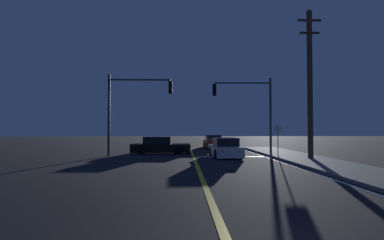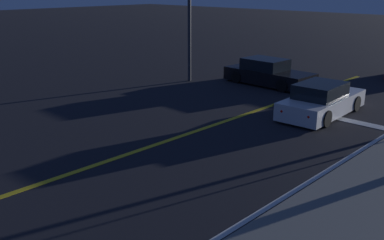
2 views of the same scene
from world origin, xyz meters
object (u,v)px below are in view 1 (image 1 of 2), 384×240
Objects in this scene: car_side_waiting_red at (213,142)px; car_far_approaching_white at (225,149)px; traffic_signal_far_left at (132,101)px; traffic_signal_near_right at (250,103)px; street_sign_corner at (278,135)px; car_mid_block_black at (160,146)px; utility_pole_right at (310,83)px.

car_far_approaching_white is at bearing -91.35° from car_side_waiting_red.
traffic_signal_near_right is at bearing 8.92° from traffic_signal_far_left.
street_sign_corner is (3.43, -10.85, 0.93)m from car_side_waiting_red.
car_far_approaching_white is at bearing 45.89° from traffic_signal_near_right.
car_mid_block_black is 7.86m from traffic_signal_near_right.
traffic_signal_near_right reaches higher than car_mid_block_black.
utility_pole_right reaches higher than traffic_signal_far_left.
car_side_waiting_red is (4.93, 7.22, -0.00)m from car_mid_block_black.
car_side_waiting_red is at bearing 147.18° from car_mid_block_black.
traffic_signal_near_right is 1.00× the size of traffic_signal_far_left.
traffic_signal_far_left is at bearing 169.34° from car_far_approaching_white.
traffic_signal_far_left reaches higher than car_far_approaching_white.
car_mid_block_black is 2.13× the size of street_sign_corner.
car_side_waiting_red is at bearing 110.47° from utility_pole_right.
car_far_approaching_white is 1.01× the size of car_side_waiting_red.
car_side_waiting_red is (0.18, 10.39, -0.00)m from car_far_approaching_white.
car_far_approaching_white is 0.49× the size of utility_pole_right.
car_far_approaching_white and car_mid_block_black have the same top height.
car_far_approaching_white is 0.78× the size of traffic_signal_far_left.
street_sign_corner is (10.27, -1.40, -2.51)m from traffic_signal_far_left.
traffic_signal_far_left is at bearing -126.24° from car_side_waiting_red.
utility_pole_right is at bearing -56.26° from street_sign_corner.
car_mid_block_black is at bearing 143.70° from car_far_approaching_white.
car_mid_block_black is at bearing 156.55° from street_sign_corner.
street_sign_corner is at bearing 115.68° from traffic_signal_near_right.
car_far_approaching_white is 5.71m from car_mid_block_black.
traffic_signal_near_right is 2.67× the size of street_sign_corner.
car_mid_block_black is at bearing -124.71° from car_side_waiting_red.
street_sign_corner is at bearing -10.02° from car_far_approaching_white.
car_mid_block_black is 0.80× the size of traffic_signal_near_right.
car_far_approaching_white is at bearing 172.65° from street_sign_corner.
traffic_signal_far_left is 0.63× the size of utility_pole_right.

